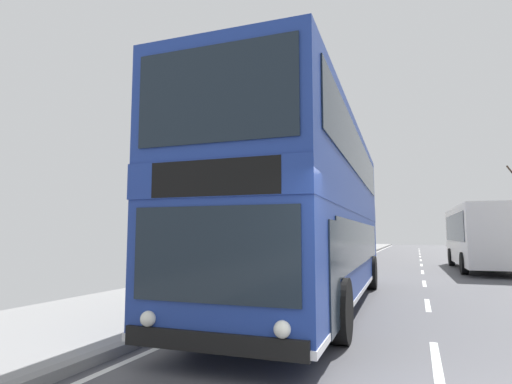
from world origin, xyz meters
TOP-DOWN VIEW (x-y plane):
  - double_decker_bus_main at (-2.68, 6.29)m, footprint 2.95×11.37m
  - background_bus_far_lane at (2.83, 19.25)m, footprint 2.82×9.24m

SIDE VIEW (x-z plane):
  - background_bus_far_lane at x=2.83m, z-range 0.14..3.20m
  - double_decker_bus_main at x=-2.68m, z-range 0.11..4.54m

